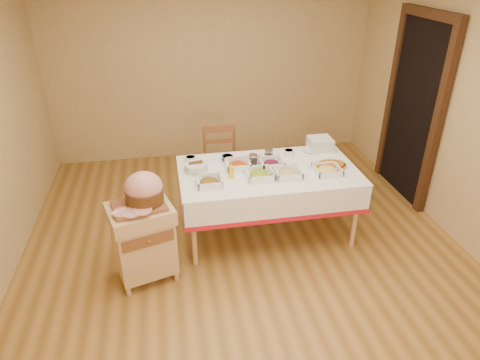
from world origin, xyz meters
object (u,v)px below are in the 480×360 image
preserve_jar_left (253,161)px  mustard_bottle (231,172)px  brass_platter (331,165)px  dining_table (268,184)px  ham_on_board (143,192)px  dining_chair (221,164)px  preserve_jar_right (269,156)px  butcher_cart (143,238)px  bread_basket (196,167)px  plate_stack (320,144)px

preserve_jar_left → mustard_bottle: (-0.27, -0.24, 0.02)m
mustard_bottle → brass_platter: mustard_bottle is taller
dining_table → ham_on_board: (-1.24, -0.47, 0.30)m
dining_chair → ham_on_board: size_ratio=1.98×
dining_table → preserve_jar_right: size_ratio=15.09×
preserve_jar_left → brass_platter: (0.78, -0.19, -0.03)m
dining_chair → mustard_bottle: size_ratio=5.87×
dining_table → preserve_jar_left: size_ratio=15.09×
brass_platter → dining_chair: bearing=140.6°
butcher_cart → bread_basket: bearing=47.9°
ham_on_board → mustard_bottle: bearing=23.6°
ham_on_board → plate_stack: bearing=24.2°
ham_on_board → plate_stack: ham_on_board is taller
butcher_cart → mustard_bottle: bearing=24.5°
dining_chair → brass_platter: size_ratio=2.78×
dining_table → preserve_jar_left: bearing=134.6°
preserve_jar_right → brass_platter: 0.65m
butcher_cart → bread_basket: size_ratio=3.30×
ham_on_board → preserve_jar_left: ham_on_board is taller
butcher_cart → plate_stack: 2.21m
dining_table → mustard_bottle: bearing=-164.7°
dining_table → butcher_cart: butcher_cart is taller
dining_table → dining_chair: 0.88m
butcher_cart → plate_stack: plate_stack is taller
preserve_jar_right → brass_platter: bearing=-25.1°
preserve_jar_right → plate_stack: 0.66m
preserve_jar_left → mustard_bottle: mustard_bottle is taller
dining_chair → preserve_jar_right: (0.44, -0.57, 0.34)m
dining_chair → mustard_bottle: (-0.02, -0.90, 0.35)m
dining_table → plate_stack: plate_stack is taller
preserve_jar_left → plate_stack: 0.86m
mustard_bottle → bread_basket: mustard_bottle is taller
bread_basket → mustard_bottle: bearing=-33.2°
mustard_bottle → preserve_jar_right: bearing=35.7°
ham_on_board → brass_platter: (1.88, 0.42, -0.12)m
dining_chair → plate_stack: bearing=-20.2°
butcher_cart → dining_chair: bearing=55.2°
preserve_jar_left → butcher_cart: bearing=-150.9°
plate_stack → bread_basket: bearing=-168.5°
dining_table → brass_platter: size_ratio=5.46×
dining_chair → preserve_jar_right: dining_chair is taller
bread_basket → brass_platter: size_ratio=0.70×
preserve_jar_left → preserve_jar_right: bearing=25.1°
preserve_jar_right → brass_platter: size_ratio=0.36×
bread_basket → dining_chair: bearing=63.1°
brass_platter → plate_stack: bearing=84.3°
ham_on_board → brass_platter: 1.93m
dining_table → butcher_cart: size_ratio=2.38×
butcher_cart → mustard_bottle: (0.88, 0.40, 0.40)m
preserve_jar_right → bread_basket: bearing=-171.6°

